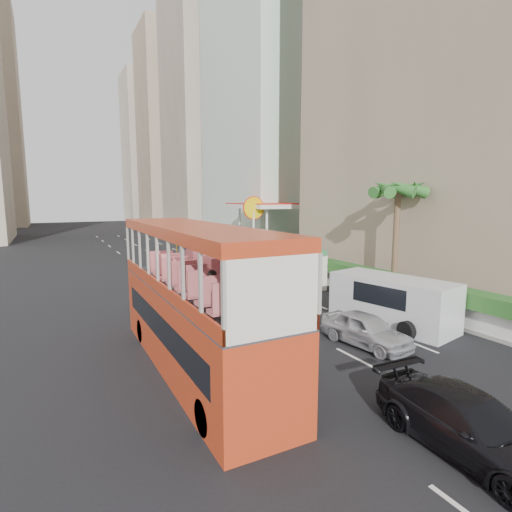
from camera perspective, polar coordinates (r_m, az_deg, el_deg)
ground_plane at (r=17.58m, az=10.65°, el=-11.73°), size 200.00×200.00×0.00m
double_decker_bus at (r=14.05m, az=-8.81°, el=-5.99°), size 2.50×11.00×5.06m
car_silver_lane_a at (r=18.29m, az=1.20°, el=-10.78°), size 1.96×4.36×1.39m
car_silver_lane_b at (r=17.31m, az=15.29°, el=-12.20°), size 2.12×4.17×1.36m
car_black at (r=11.66m, az=27.98°, el=-23.50°), size 2.19×4.96×1.42m
van_asset at (r=31.62m, az=-6.36°, el=-2.70°), size 3.27×5.57×1.46m
minibus_near at (r=27.79m, az=-2.94°, el=-1.40°), size 2.45×6.10×2.64m
minibus_far at (r=27.96m, az=4.48°, el=-1.37°), size 2.57×6.11×2.63m
panel_van_near at (r=20.02m, az=18.85°, el=-6.14°), size 3.40×6.06×2.28m
panel_van_far at (r=38.39m, az=-5.46°, el=0.69°), size 2.02×4.82×1.91m
sidewalk at (r=42.96m, az=-0.54°, el=0.36°), size 6.00×120.00×0.18m
kerb_wall at (r=32.02m, az=3.94°, el=-1.29°), size 0.30×44.00×1.00m
hedge at (r=31.89m, az=3.96°, el=0.21°), size 1.10×44.00×0.70m
palm_tree at (r=24.93m, az=19.32°, el=1.82°), size 0.36×0.36×6.40m
shell_station at (r=41.40m, az=1.95°, el=3.76°), size 6.50×8.00×5.50m
tower_stripe at (r=59.46m, az=3.84°, el=30.99°), size 16.00×18.00×58.00m
tower_mid at (r=78.71m, az=-6.06°, el=22.16°), size 16.00×16.00×50.00m
tower_far_a at (r=100.07m, az=-11.88°, el=17.26°), size 14.00×14.00×44.00m
tower_far_b at (r=120.89m, az=-14.79°, el=14.61°), size 14.00×14.00×40.00m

